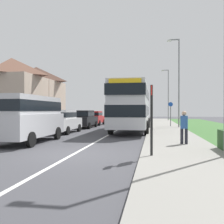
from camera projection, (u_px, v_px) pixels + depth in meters
The scene contains 15 objects.
ground_plane at pixel (73, 155), 9.91m from camera, with size 120.00×120.00×0.00m, color #424247.
lane_marking_centre at pixel (109, 135), 17.81m from camera, with size 0.14×60.00×0.01m, color silver.
pavement_near_side at pixel (173, 138), 15.17m from camera, with size 3.20×68.00×0.12m, color gray.
double_decker_bus at pixel (132, 105), 20.68m from camera, with size 2.80×10.41×3.70m.
parked_van_silver at pixel (29, 115), 13.59m from camera, with size 2.11×5.34×2.45m.
parked_car_white at pixel (62, 120), 19.23m from camera, with size 1.94×4.52×1.74m.
parked_car_black at pixel (84, 118), 24.89m from camera, with size 1.98×4.46×1.69m.
parked_car_red at pixel (94, 117), 29.76m from camera, with size 1.96×3.93×1.60m.
pedestrian_at_stop at pixel (184, 126), 12.07m from camera, with size 0.34×0.34×1.67m.
bus_stop_sign at pixel (152, 115), 9.04m from camera, with size 0.09×0.52×2.60m.
cycle_route_sign at pixel (171, 113), 25.52m from camera, with size 0.44×0.08×2.52m.
street_lamp_near at pixel (223, 34), 8.88m from camera, with size 1.14×0.20×7.59m.
street_lamp_mid at pixel (178, 78), 24.19m from camera, with size 1.14×0.20×8.41m.
street_lamp_far at pixel (168, 92), 40.81m from camera, with size 1.14×0.20×8.13m.
house_terrace_far_side at pixel (25, 94), 30.90m from camera, with size 6.05×11.74×7.40m.
Camera 1 is at (3.06, -9.53, 1.71)m, focal length 41.29 mm.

